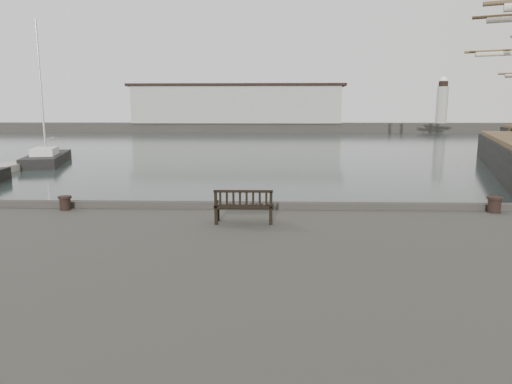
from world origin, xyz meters
TOP-DOWN VIEW (x-y plane):
  - ground at (0.00, 0.00)m, footprint 400.00×400.00m
  - breakwater at (-4.56, 92.00)m, footprint 140.00×9.50m
  - bench at (-0.87, -1.91)m, footprint 1.45×0.51m
  - bollard_left at (-6.02, -0.52)m, footprint 0.47×0.47m
  - bollard_right at (5.95, -0.50)m, footprint 0.55×0.55m
  - yacht_d at (-19.37, 25.41)m, footprint 5.34×10.18m

SIDE VIEW (x-z plane):
  - ground at x=0.00m, z-range 0.00..0.00m
  - yacht_d at x=-19.37m, z-range -5.94..6.40m
  - bollard_left at x=-6.02m, z-range 1.56..1.95m
  - bollard_right at x=5.95m, z-range 1.56..2.00m
  - bench at x=-0.87m, z-range 1.41..2.24m
  - breakwater at x=-4.56m, z-range -1.80..10.40m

